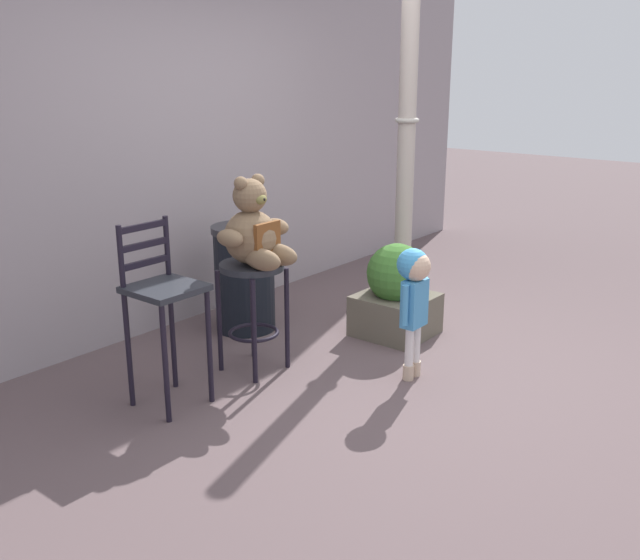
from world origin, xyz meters
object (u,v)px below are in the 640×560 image
bar_stool_with_teddy (253,293)px  trash_bin (245,278)px  teddy_bear (254,232)px  planter_with_shrub (396,294)px  lamppost (405,184)px  child_walking (414,285)px  bar_chair_empty (163,300)px

bar_stool_with_teddy → trash_bin: bearing=48.5°
teddy_bear → planter_with_shrub: (1.12, -0.35, -0.61)m
planter_with_shrub → lamppost: bearing=28.9°
child_walking → trash_bin: size_ratio=1.07×
teddy_bear → planter_with_shrub: size_ratio=0.81×
bar_stool_with_teddy → planter_with_shrub: bar_stool_with_teddy is taller
child_walking → lamppost: 1.54m
lamppost → planter_with_shrub: 1.00m
child_walking → bar_chair_empty: (-1.20, 0.93, 0.02)m
teddy_bear → bar_chair_empty: (-0.67, 0.08, -0.29)m
bar_stool_with_teddy → bar_chair_empty: bar_chair_empty is taller
bar_chair_empty → child_walking: bearing=-37.9°
child_walking → lamppost: (1.22, 0.85, 0.40)m
teddy_bear → child_walking: 1.05m
bar_stool_with_teddy → child_walking: size_ratio=0.85×
teddy_bear → bar_chair_empty: bearing=172.8°
trash_bin → lamppost: 1.51m
trash_bin → bar_chair_empty: size_ratio=0.74×
trash_bin → lamppost: size_ratio=0.31×
teddy_bear → bar_chair_empty: 0.73m
bar_chair_empty → planter_with_shrub: bearing=-13.6°
bar_stool_with_teddy → trash_bin: 0.77m
lamppost → bar_chair_empty: size_ratio=2.40×
lamppost → bar_chair_empty: (-2.42, 0.08, -0.37)m
trash_bin → bar_stool_with_teddy: bearing=-131.5°
bar_stool_with_teddy → child_walking: (0.53, -0.88, 0.09)m
bar_stool_with_teddy → teddy_bear: 0.40m
teddy_bear → lamppost: bearing=0.0°
teddy_bear → planter_with_shrub: 1.32m
trash_bin → lamppost: lamppost is taller
lamppost → teddy_bear: bearing=-180.0°
trash_bin → child_walking: bearing=-89.2°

